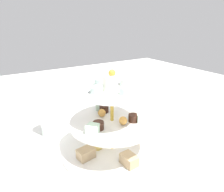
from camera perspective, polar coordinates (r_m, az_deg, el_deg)
ground_plane at (r=0.66m, az=0.00°, el=-15.26°), size 2.40×2.40×0.00m
tiered_serving_stand at (r=0.61m, az=-0.05°, el=-9.00°), size 0.31×0.31×0.26m
water_glass_tall_right at (r=0.75m, az=-17.13°, el=-5.79°), size 0.07×0.07×0.13m
butter_knife_left at (r=0.90m, az=5.20°, el=-4.53°), size 0.13×0.13×0.00m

